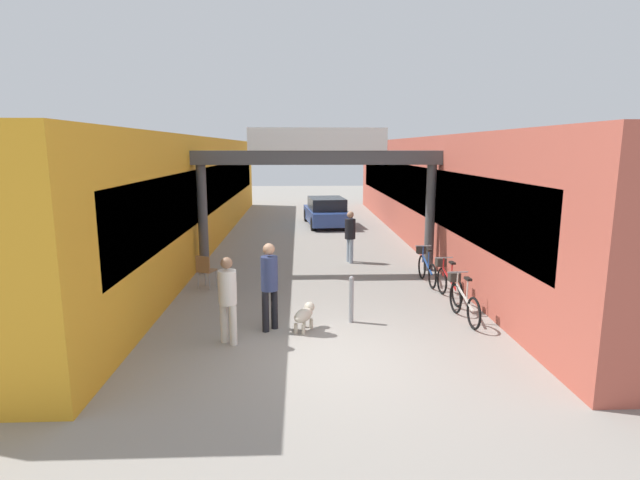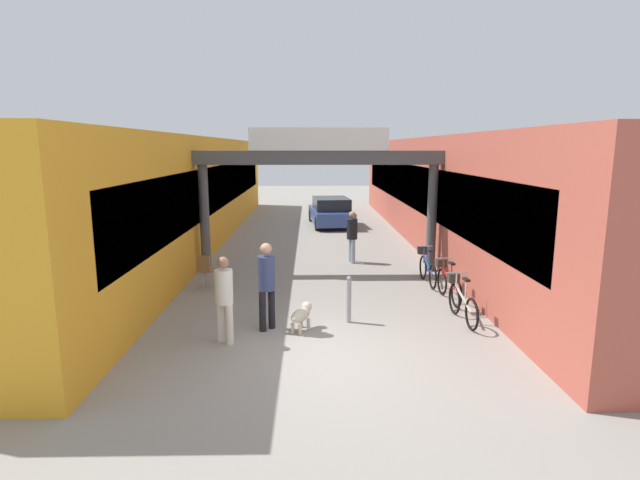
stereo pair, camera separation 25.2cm
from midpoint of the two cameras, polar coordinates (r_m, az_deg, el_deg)
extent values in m
plane|color=gray|center=(9.09, 1.39, -13.15)|extent=(80.00, 80.00, 0.00)
cube|color=gold|center=(19.96, -14.90, 5.44)|extent=(3.00, 26.00, 4.00)
cube|color=black|center=(19.64, -10.71, 6.12)|extent=(0.04, 23.40, 1.60)
cube|color=#B25142|center=(20.15, 14.70, 5.49)|extent=(3.00, 26.00, 4.00)
cube|color=black|center=(19.78, 10.57, 6.15)|extent=(0.04, 23.40, 1.60)
cylinder|color=#4C4C4F|center=(14.98, -12.59, 2.33)|extent=(0.28, 0.28, 3.16)
cylinder|color=#4C4C4F|center=(15.15, 13.13, 2.40)|extent=(0.28, 0.28, 3.16)
cube|color=#4C4C4F|center=(14.54, 0.35, 9.40)|extent=(7.40, 0.44, 0.40)
cube|color=white|center=(14.34, 0.37, 11.46)|extent=(3.96, 0.10, 0.64)
cylinder|color=black|center=(10.15, -5.87, -8.10)|extent=(0.20, 0.20, 0.84)
cylinder|color=black|center=(10.30, -4.85, -7.80)|extent=(0.20, 0.20, 0.84)
cylinder|color=navy|center=(10.01, -5.43, -3.80)|extent=(0.48, 0.48, 0.69)
sphere|color=tan|center=(9.90, -5.48, -1.02)|extent=(0.33, 0.33, 0.24)
cylinder|color=silver|center=(9.77, -10.55, -9.17)|extent=(0.20, 0.20, 0.78)
cylinder|color=silver|center=(9.61, -9.55, -9.48)|extent=(0.20, 0.20, 0.78)
cylinder|color=silver|center=(9.47, -10.19, -5.28)|extent=(0.48, 0.48, 0.64)
sphere|color=#8C664C|center=(9.36, -10.28, -2.56)|extent=(0.31, 0.31, 0.22)
cylinder|color=#8C9EB2|center=(15.95, 4.25, -1.31)|extent=(0.17, 0.17, 0.77)
cylinder|color=#8C9EB2|center=(16.17, 3.97, -1.15)|extent=(0.17, 0.17, 0.77)
cylinder|color=black|center=(15.93, 4.14, 1.26)|extent=(0.41, 0.41, 0.64)
sphere|color=tan|center=(15.86, 4.17, 2.89)|extent=(0.26, 0.26, 0.22)
ellipsoid|color=beige|center=(10.15, -1.52, -8.58)|extent=(0.52, 0.69, 0.25)
sphere|color=beige|center=(10.37, -0.83, -7.65)|extent=(0.29, 0.29, 0.21)
sphere|color=white|center=(10.32, -1.05, -8.33)|extent=(0.20, 0.20, 0.15)
cylinder|color=beige|center=(10.42, -1.47, -9.39)|extent=(0.09, 0.09, 0.20)
cylinder|color=beige|center=(10.36, -0.63, -9.52)|extent=(0.09, 0.09, 0.20)
cylinder|color=beige|center=(10.11, -2.43, -10.05)|extent=(0.09, 0.09, 0.20)
cylinder|color=beige|center=(10.04, -1.57, -10.19)|extent=(0.09, 0.09, 0.20)
torus|color=black|center=(11.57, 15.72, -6.54)|extent=(0.09, 0.67, 0.67)
torus|color=black|center=(10.67, 17.61, -8.10)|extent=(0.09, 0.67, 0.67)
cube|color=beige|center=(11.06, 16.67, -6.40)|extent=(0.09, 0.94, 0.34)
cylinder|color=beige|center=(10.89, 16.96, -5.47)|extent=(0.03, 0.03, 0.42)
cube|color=black|center=(10.84, 17.02, -4.35)|extent=(0.11, 0.23, 0.05)
cylinder|color=beige|center=(11.41, 15.92, -4.80)|extent=(0.03, 0.03, 0.46)
cylinder|color=gray|center=(11.35, 15.98, -3.63)|extent=(0.46, 0.05, 0.03)
cube|color=#332D28|center=(11.57, 15.60, -4.16)|extent=(0.25, 0.21, 0.20)
torus|color=black|center=(12.95, 14.32, -4.64)|extent=(0.09, 0.67, 0.67)
torus|color=black|center=(12.03, 15.91, -5.89)|extent=(0.09, 0.67, 0.67)
cube|color=red|center=(12.44, 15.13, -4.45)|extent=(0.10, 0.94, 0.34)
cylinder|color=red|center=(12.28, 15.37, -3.60)|extent=(0.03, 0.03, 0.42)
cube|color=black|center=(12.23, 15.42, -2.60)|extent=(0.11, 0.23, 0.05)
cylinder|color=red|center=(12.80, 14.49, -3.07)|extent=(0.03, 0.03, 0.46)
cylinder|color=gray|center=(12.75, 14.54, -2.02)|extent=(0.46, 0.06, 0.03)
cube|color=#332D28|center=(12.97, 14.21, -2.52)|extent=(0.25, 0.22, 0.20)
torus|color=black|center=(14.34, 12.19, -3.09)|extent=(0.07, 0.67, 0.67)
torus|color=black|center=(13.39, 13.29, -4.10)|extent=(0.07, 0.67, 0.67)
cube|color=#234C9E|center=(13.82, 12.75, -2.85)|extent=(0.06, 0.94, 0.34)
cylinder|color=#234C9E|center=(13.66, 12.92, -2.07)|extent=(0.03, 0.03, 0.42)
cube|color=black|center=(13.61, 12.96, -1.17)|extent=(0.11, 0.22, 0.05)
cylinder|color=#234C9E|center=(14.20, 12.31, -1.65)|extent=(0.03, 0.03, 0.46)
cylinder|color=gray|center=(14.15, 12.34, -0.70)|extent=(0.46, 0.04, 0.03)
cube|color=#332D28|center=(14.37, 12.11, -1.17)|extent=(0.25, 0.21, 0.20)
cylinder|color=gray|center=(10.60, 4.00, -6.99)|extent=(0.10, 0.10, 0.93)
sphere|color=gray|center=(10.46, 4.04, -4.41)|extent=(0.10, 0.10, 0.10)
cylinder|color=gray|center=(13.77, -12.40, -4.13)|extent=(0.04, 0.04, 0.45)
cylinder|color=gray|center=(13.59, -11.19, -4.28)|extent=(0.04, 0.04, 0.45)
cylinder|color=gray|center=(13.49, -13.18, -4.46)|extent=(0.04, 0.04, 0.45)
cylinder|color=gray|center=(13.32, -11.95, -4.62)|extent=(0.04, 0.04, 0.45)
cube|color=olive|center=(13.48, -12.22, -3.36)|extent=(0.52, 0.52, 0.04)
cube|color=olive|center=(13.28, -12.67, -2.61)|extent=(0.39, 0.18, 0.40)
cube|color=#2D478C|center=(23.72, 1.54, 2.84)|extent=(2.12, 4.15, 0.60)
cube|color=#1E2328|center=(23.51, 1.60, 4.18)|extent=(1.77, 2.34, 0.55)
cylinder|color=black|center=(25.08, -0.73, 2.85)|extent=(0.26, 0.62, 0.60)
cylinder|color=black|center=(25.29, 2.86, 2.90)|extent=(0.26, 0.62, 0.60)
cylinder|color=black|center=(22.22, 0.03, 1.86)|extent=(0.26, 0.62, 0.60)
cylinder|color=black|center=(22.46, 4.06, 1.92)|extent=(0.26, 0.62, 0.60)
camera|label=1|loc=(0.13, -89.44, 0.10)|focal=28.00mm
camera|label=2|loc=(0.13, 90.56, -0.10)|focal=28.00mm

